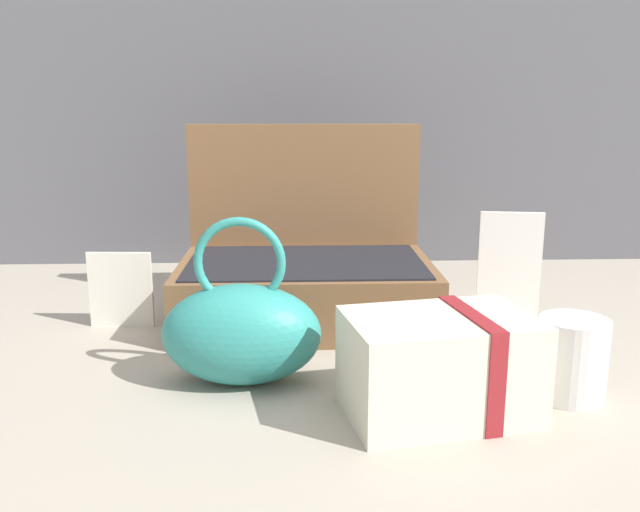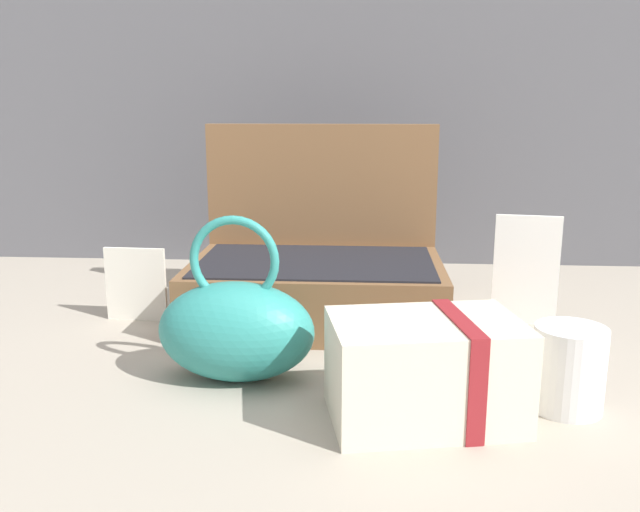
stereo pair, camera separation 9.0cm
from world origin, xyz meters
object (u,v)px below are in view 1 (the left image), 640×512
at_px(teal_pouch_handbag, 242,331).
at_px(info_card_left, 121,290).
at_px(open_suitcase, 305,273).
at_px(coffee_mug, 570,359).
at_px(cream_toiletry_bag, 442,365).
at_px(poster_card_right, 509,265).

relative_size(teal_pouch_handbag, info_card_left, 1.77).
bearing_deg(open_suitcase, info_card_left, -171.60).
relative_size(teal_pouch_handbag, coffee_mug, 1.77).
height_order(teal_pouch_handbag, cream_toiletry_bag, teal_pouch_handbag).
relative_size(open_suitcase, teal_pouch_handbag, 1.89).
distance_m(open_suitcase, poster_card_right, 0.33).
distance_m(teal_pouch_handbag, poster_card_right, 0.48).
height_order(coffee_mug, poster_card_right, poster_card_right).
bearing_deg(cream_toiletry_bag, coffee_mug, 12.12).
distance_m(teal_pouch_handbag, info_card_left, 0.30).
relative_size(coffee_mug, info_card_left, 1.01).
distance_m(cream_toiletry_bag, coffee_mug, 0.17).
bearing_deg(coffee_mug, info_card_left, 154.58).
relative_size(open_suitcase, coffee_mug, 3.33).
xyz_separation_m(open_suitcase, teal_pouch_handbag, (-0.08, -0.27, -0.01)).
distance_m(open_suitcase, cream_toiletry_bag, 0.39).
bearing_deg(cream_toiletry_bag, open_suitcase, 112.19).
height_order(cream_toiletry_bag, coffee_mug, cream_toiletry_bag).
bearing_deg(info_card_left, teal_pouch_handbag, -44.05).
relative_size(open_suitcase, cream_toiletry_bag, 1.76).
relative_size(info_card_left, poster_card_right, 0.68).
bearing_deg(info_card_left, poster_card_right, 5.51).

